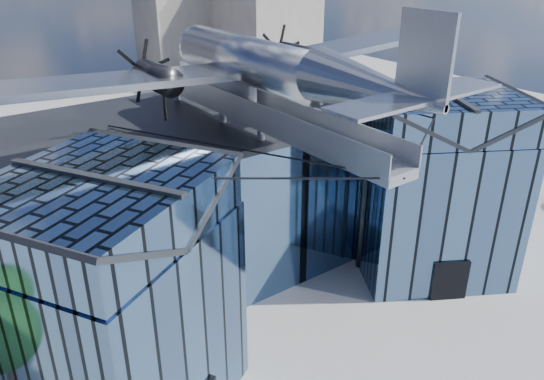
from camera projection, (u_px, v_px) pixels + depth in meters
ground_plane at (292, 313)px, 31.09m from camera, size 120.00×120.00×0.00m
museum at (236, 193)px, 33.00m from camera, size 32.88×24.50×17.60m
bg_towers at (47, 31)px, 64.55m from camera, size 77.00×24.50×26.00m
tree_side_e at (387, 136)px, 47.28m from camera, size 4.70×4.70×5.98m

